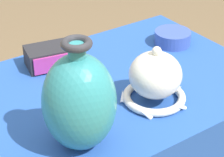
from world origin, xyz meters
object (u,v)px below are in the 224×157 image
at_px(vase_tall_bulbous, 79,102).
at_px(vase_dome_bell, 155,79).
at_px(pot_squat_cobalt, 172,38).
at_px(mosaic_tile_box, 50,57).

bearing_deg(vase_tall_bulbous, vase_dome_bell, 9.97).
bearing_deg(pot_squat_cobalt, mosaic_tile_box, 166.24).
bearing_deg(vase_dome_bell, mosaic_tile_box, 113.66).
xyz_separation_m(vase_tall_bulbous, mosaic_tile_box, (0.12, 0.38, -0.09)).
bearing_deg(vase_tall_bulbous, pot_squat_cobalt, 27.60).
xyz_separation_m(vase_tall_bulbous, vase_dome_bell, (0.26, 0.05, -0.06)).
relative_size(mosaic_tile_box, pot_squat_cobalt, 1.29).
height_order(vase_tall_bulbous, vase_dome_bell, vase_tall_bulbous).
height_order(vase_tall_bulbous, mosaic_tile_box, vase_tall_bulbous).
xyz_separation_m(vase_dome_bell, pot_squat_cobalt, (0.27, 0.23, -0.04)).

